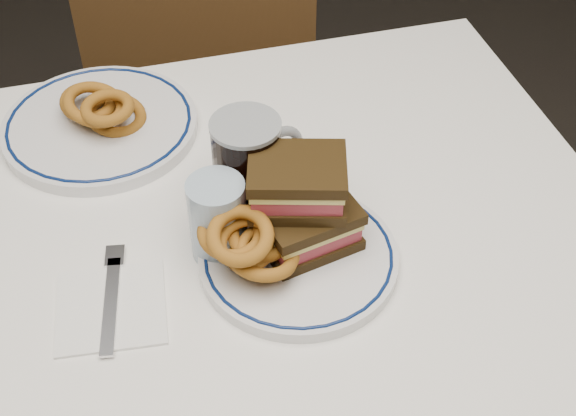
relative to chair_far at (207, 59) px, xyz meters
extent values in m
cube|color=white|center=(-0.21, -0.75, 0.20)|extent=(1.26, 0.86, 0.03)
cylinder|color=#442E16|center=(0.33, -0.41, -0.18)|extent=(0.06, 0.06, 0.71)
cube|color=white|center=(-0.21, -0.32, 0.12)|extent=(1.26, 0.01, 0.17)
cube|color=#442E16|center=(0.02, 0.08, -0.07)|extent=(0.55, 0.55, 0.04)
cylinder|color=#442E16|center=(0.26, 0.21, -0.31)|extent=(0.04, 0.04, 0.44)
cylinder|color=#442E16|center=(0.16, -0.16, -0.31)|extent=(0.04, 0.04, 0.44)
cylinder|color=#442E16|center=(-0.11, 0.31, -0.31)|extent=(0.04, 0.04, 0.44)
cylinder|color=#442E16|center=(-0.22, -0.06, -0.31)|extent=(0.04, 0.04, 0.44)
cube|color=#442E16|center=(-0.03, -0.12, 0.20)|extent=(0.44, 0.15, 0.49)
cylinder|color=silver|center=(-0.03, -0.80, 0.23)|extent=(0.25, 0.25, 0.02)
torus|color=#0A1C4E|center=(-0.03, -0.80, 0.24)|extent=(0.23, 0.23, 0.00)
cube|color=black|center=(-0.01, -0.78, 0.24)|extent=(0.13, 0.11, 0.02)
cube|color=#9D302D|center=(-0.01, -0.78, 0.26)|extent=(0.12, 0.10, 0.02)
cube|color=#D8C560|center=(-0.01, -0.78, 0.28)|extent=(0.13, 0.11, 0.01)
cube|color=black|center=(-0.01, -0.78, 0.29)|extent=(0.13, 0.11, 0.02)
cube|color=black|center=(-0.02, -0.77, 0.30)|extent=(0.14, 0.12, 0.02)
cube|color=#9D302D|center=(-0.02, -0.77, 0.32)|extent=(0.12, 0.11, 0.02)
cube|color=#D8C560|center=(-0.02, -0.77, 0.33)|extent=(0.13, 0.11, 0.01)
cube|color=black|center=(-0.02, -0.77, 0.35)|extent=(0.14, 0.12, 0.02)
torus|color=#67340D|center=(-0.07, -0.80, 0.25)|extent=(0.08, 0.08, 0.04)
torus|color=#67340D|center=(-0.08, -0.79, 0.26)|extent=(0.07, 0.07, 0.05)
torus|color=#67340D|center=(-0.08, -0.82, 0.26)|extent=(0.09, 0.08, 0.05)
torus|color=#67340D|center=(-0.07, -0.81, 0.27)|extent=(0.08, 0.08, 0.04)
torus|color=#67340D|center=(-0.07, -0.79, 0.28)|extent=(0.08, 0.08, 0.04)
torus|color=#67340D|center=(-0.10, -0.79, 0.29)|extent=(0.08, 0.08, 0.03)
torus|color=#67340D|center=(-0.09, -0.81, 0.29)|extent=(0.07, 0.07, 0.03)
torus|color=#67340D|center=(-0.10, -0.81, 0.30)|extent=(0.08, 0.08, 0.05)
cylinder|color=white|center=(-0.07, -0.71, 0.25)|extent=(0.06, 0.06, 0.03)
cylinder|color=#941402|center=(-0.07, -0.71, 0.27)|extent=(0.05, 0.05, 0.01)
cylinder|color=black|center=(-0.06, -0.69, 0.29)|extent=(0.09, 0.09, 0.14)
cylinder|color=gray|center=(-0.06, -0.69, 0.36)|extent=(0.09, 0.09, 0.01)
torus|color=gray|center=(-0.02, -0.67, 0.30)|extent=(0.07, 0.04, 0.07)
cylinder|color=#93A9BE|center=(-0.11, -0.75, 0.28)|extent=(0.07, 0.07, 0.11)
cylinder|color=silver|center=(-0.24, -0.47, 0.23)|extent=(0.28, 0.28, 0.02)
torus|color=#0A1C4E|center=(-0.24, -0.47, 0.24)|extent=(0.27, 0.27, 0.01)
torus|color=#67340D|center=(-0.21, -0.47, 0.25)|extent=(0.09, 0.09, 0.04)
torus|color=#67340D|center=(-0.25, -0.45, 0.26)|extent=(0.08, 0.08, 0.04)
torus|color=#67340D|center=(-0.24, -0.47, 0.27)|extent=(0.10, 0.09, 0.05)
torus|color=#67340D|center=(-0.22, -0.50, 0.28)|extent=(0.08, 0.08, 0.02)
cube|color=white|center=(-0.26, -0.81, 0.22)|extent=(0.14, 0.14, 0.00)
cube|color=silver|center=(-0.26, -0.81, 0.23)|extent=(0.04, 0.15, 0.00)
cube|color=silver|center=(-0.24, -0.73, 0.23)|extent=(0.03, 0.04, 0.00)
camera|label=1|loc=(-0.21, -1.44, 0.96)|focal=50.00mm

